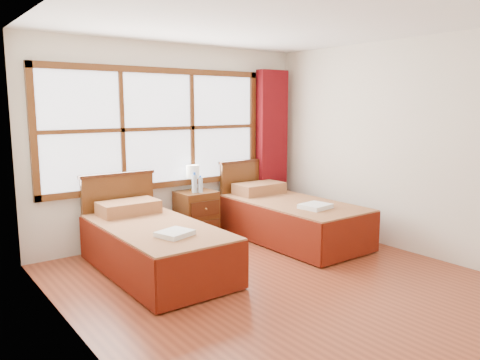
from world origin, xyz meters
TOP-DOWN VIEW (x-y plane):
  - floor at (0.00, 0.00)m, footprint 4.50×4.50m
  - ceiling at (0.00, 0.00)m, footprint 4.50×4.50m
  - wall_back at (0.00, 2.25)m, footprint 4.00×0.00m
  - wall_left at (-2.00, 0.00)m, footprint 0.00×4.50m
  - wall_right at (2.00, 0.00)m, footprint 0.00×4.50m
  - window at (-0.25, 2.21)m, footprint 3.16×0.06m
  - curtain at (1.60, 2.11)m, footprint 0.50×0.16m
  - bed_left at (-0.86, 1.20)m, footprint 1.01×2.03m
  - bed_right at (1.15, 1.20)m, footprint 1.04×2.06m
  - nightstand at (0.17, 1.99)m, footprint 0.49×0.48m
  - towels_left at (-0.89, 0.66)m, footprint 0.39×0.36m
  - towels_right at (1.09, 0.68)m, footprint 0.38×0.34m
  - lamp at (0.19, 2.10)m, footprint 0.18×0.18m
  - bottle_near at (0.12, 1.94)m, footprint 0.07×0.07m
  - bottle_far at (0.19, 1.90)m, footprint 0.06×0.06m

SIDE VIEW (x-z plane):
  - floor at x=0.00m, z-range 0.00..0.00m
  - bed_left at x=-0.86m, z-range -0.19..0.79m
  - bed_right at x=1.15m, z-range -0.20..0.81m
  - nightstand at x=0.17m, z-range 0.00..0.66m
  - towels_left at x=-0.89m, z-range 0.52..0.57m
  - towels_right at x=1.09m, z-range 0.54..0.59m
  - bottle_far at x=0.19m, z-range 0.65..0.88m
  - bottle_near at x=0.12m, z-range 0.64..0.91m
  - lamp at x=0.19m, z-range 0.73..1.07m
  - curtain at x=1.60m, z-range 0.02..2.32m
  - wall_back at x=0.00m, z-range -0.70..3.30m
  - wall_left at x=-2.00m, z-range -0.95..3.55m
  - wall_right at x=2.00m, z-range -0.95..3.55m
  - window at x=-0.25m, z-range 0.72..2.28m
  - ceiling at x=0.00m, z-range 2.60..2.60m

